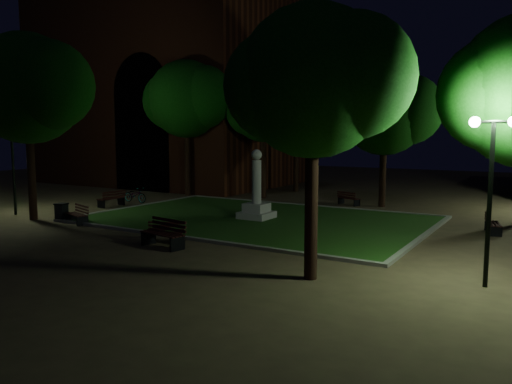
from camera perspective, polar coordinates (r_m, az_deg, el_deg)
ground at (r=21.59m, az=-2.69°, el=-3.97°), size 80.00×80.00×0.00m
lawn at (r=23.24m, az=0.06°, el=-3.10°), size 15.00×10.00×0.08m
lawn_kerb at (r=23.24m, az=0.06°, el=-3.05°), size 15.40×10.40×0.12m
monument at (r=23.10m, az=0.06°, el=-0.86°), size 1.40×1.40×3.20m
building_main at (r=42.00m, az=-10.39°, el=11.20°), size 20.00×12.00×15.00m
tree_west at (r=25.15m, az=-24.58°, el=10.72°), size 6.15×5.02×8.53m
tree_north_wl at (r=30.85m, az=0.98°, el=9.34°), size 4.83×3.94×7.40m
tree_north_er at (r=27.98m, az=14.68°, el=8.84°), size 5.72×4.67×7.48m
tree_se at (r=13.51m, az=6.86°, el=12.41°), size 5.00×4.08×7.40m
tree_nw at (r=32.47m, az=-7.81°, el=10.48°), size 6.05×4.94×8.65m
tree_far_north at (r=34.63m, az=4.82°, el=10.65°), size 6.13×5.01×8.91m
lamppost_sw at (r=27.16m, az=-26.10°, el=4.42°), size 1.18×0.28×4.66m
lamppost_se at (r=14.04m, az=25.31°, el=2.42°), size 1.18×0.28×4.42m
lamppost_nw at (r=35.86m, az=-11.60°, el=4.97°), size 1.18×0.28×4.28m
bench_near_left at (r=17.92m, az=-10.47°, el=-4.76°), size 1.88×0.91×0.99m
bench_near_right at (r=18.60m, az=-10.43°, el=-4.68°), size 1.47×0.93×0.76m
bench_west_near at (r=23.65m, az=-19.69°, el=-2.47°), size 1.58×0.96×0.82m
bench_left_side at (r=28.51m, az=-16.13°, el=-0.79°), size 0.62×1.62×0.88m
bench_right_side at (r=22.16m, az=25.34°, el=-3.36°), size 0.81×1.52×0.79m
bench_far_side at (r=28.46m, az=10.50°, el=-0.77°), size 1.45×0.96×0.75m
trash_bin at (r=24.51m, az=-21.33°, el=-2.15°), size 0.57×0.57×0.83m
bicycle at (r=29.94m, az=-13.65°, el=-0.32°), size 1.67×0.59×0.87m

